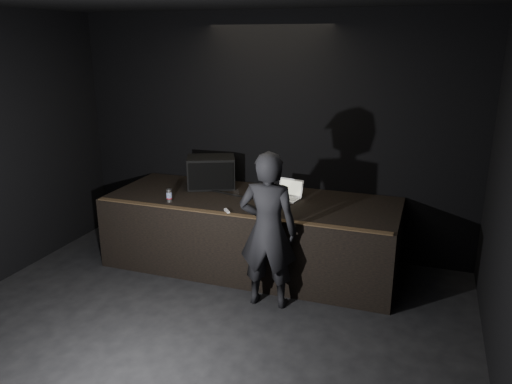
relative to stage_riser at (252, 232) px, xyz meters
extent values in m
plane|color=black|center=(0.00, -2.73, -0.50)|extent=(7.00, 7.00, 0.00)
cube|color=black|center=(0.00, 0.77, 1.25)|extent=(6.00, 0.10, 3.50)
cube|color=black|center=(0.00, 0.00, 0.00)|extent=(4.00, 1.50, 1.00)
cube|color=brown|center=(0.00, -0.71, 0.51)|extent=(3.92, 0.10, 0.01)
cube|color=black|center=(-0.76, 0.34, 0.73)|extent=(0.82, 0.72, 0.46)
cube|color=black|center=(-0.66, 0.11, 0.73)|extent=(0.60, 0.28, 0.40)
cylinder|color=black|center=(-0.49, 0.10, 0.51)|extent=(0.96, 0.24, 0.02)
cube|color=white|center=(0.45, 0.12, 0.51)|extent=(0.40, 0.31, 0.02)
cube|color=silver|center=(0.45, 0.12, 0.52)|extent=(0.33, 0.20, 0.00)
cube|color=white|center=(0.48, 0.28, 0.63)|extent=(0.37, 0.14, 0.23)
cube|color=#C8843B|center=(0.48, 0.27, 0.63)|extent=(0.32, 0.11, 0.19)
cylinder|color=silver|center=(-1.00, -0.50, 0.59)|extent=(0.07, 0.07, 0.18)
cylinder|color=navy|center=(-1.00, -0.50, 0.59)|extent=(0.07, 0.07, 0.08)
cylinder|color=maroon|center=(-1.00, -0.50, 0.55)|extent=(0.07, 0.07, 0.01)
cylinder|color=white|center=(-0.23, 0.01, 0.55)|extent=(0.08, 0.08, 0.10)
cube|color=silver|center=(-0.10, -0.64, 0.51)|extent=(0.12, 0.14, 0.03)
imported|color=black|center=(0.55, -0.95, 0.45)|extent=(0.73, 0.51, 1.91)
camera|label=1|loc=(2.24, -6.15, 2.61)|focal=35.00mm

